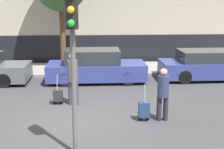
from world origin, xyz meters
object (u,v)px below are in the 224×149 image
at_px(parked_car_1, 95,67).
at_px(traffic_light, 72,41).
at_px(trolley_right, 144,110).
at_px(pedestrian_right, 163,91).
at_px(trolley_left, 58,95).
at_px(parked_car_2, 209,65).
at_px(pedestrian_left, 73,76).

bearing_deg(parked_car_1, traffic_light, -94.71).
height_order(parked_car_1, trolley_right, parked_car_1).
height_order(parked_car_1, pedestrian_right, pedestrian_right).
relative_size(trolley_left, trolley_right, 0.94).
distance_m(trolley_right, traffic_light, 3.66).
relative_size(parked_car_2, pedestrian_left, 2.47).
distance_m(parked_car_1, trolley_left, 3.41).
height_order(parked_car_2, pedestrian_left, pedestrian_left).
bearing_deg(trolley_right, parked_car_2, 52.38).
relative_size(parked_car_1, parked_car_2, 0.97).
relative_size(trolley_left, pedestrian_right, 0.66).
bearing_deg(traffic_light, trolley_right, 46.67).
height_order(trolley_left, traffic_light, traffic_light).
xyz_separation_m(trolley_left, trolley_right, (2.73, -1.74, 0.03)).
distance_m(pedestrian_left, traffic_light, 4.05).
distance_m(pedestrian_left, trolley_right, 2.82).
relative_size(pedestrian_left, pedestrian_right, 1.13).
distance_m(parked_car_1, pedestrian_right, 5.23).
xyz_separation_m(parked_car_2, traffic_light, (-5.78, -7.03, 2.02)).
bearing_deg(pedestrian_left, parked_car_1, 86.06).
relative_size(trolley_right, traffic_light, 0.30).
relative_size(parked_car_2, trolley_left, 4.24).
height_order(trolley_left, pedestrian_right, pedestrian_right).
distance_m(trolley_left, traffic_light, 4.54).
height_order(parked_car_2, trolley_left, parked_car_2).
relative_size(pedestrian_right, trolley_right, 1.42).
xyz_separation_m(parked_car_1, pedestrian_left, (-0.81, -3.21, 0.36)).
distance_m(parked_car_2, pedestrian_right, 5.96).
bearing_deg(trolley_right, trolley_left, 147.55).
bearing_deg(parked_car_2, parked_car_1, -178.71).
xyz_separation_m(pedestrian_right, trolley_right, (-0.55, 0.01, -0.55)).
xyz_separation_m(trolley_left, pedestrian_right, (3.28, -1.75, 0.59)).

